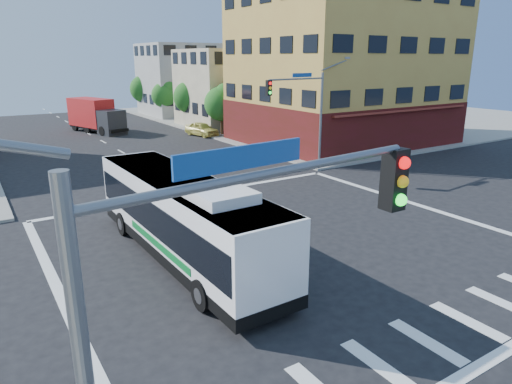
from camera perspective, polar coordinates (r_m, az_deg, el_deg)
ground at (r=20.49m, az=4.28°, el=-6.53°), size 120.00×120.00×0.00m
sidewalk_ne at (r=68.71m, az=10.26°, el=9.50°), size 50.00×50.00×0.15m
corner_building_ne at (r=45.98m, az=10.78°, el=13.50°), size 18.10×15.44×14.00m
building_east_near at (r=56.75m, az=-2.63°, el=12.85°), size 12.06×10.06×9.00m
building_east_far at (r=69.18m, az=-8.64°, el=13.72°), size 12.06×10.06×10.00m
signal_mast_ne at (r=32.98m, az=6.08°, el=11.09°), size 7.91×1.13×8.07m
signal_mast_sw at (r=5.80m, az=-3.86°, el=-14.47°), size 7.91×1.01×8.07m
street_tree_a at (r=49.08m, az=-4.22°, el=11.20°), size 3.60×3.60×5.53m
street_tree_b at (r=56.20m, az=-8.22°, el=11.89°), size 3.80×3.80×5.79m
street_tree_c at (r=63.56m, az=-11.30°, el=11.98°), size 3.40×3.40×5.29m
street_tree_d at (r=71.02m, az=-13.78°, el=12.60°), size 4.00×4.00×6.03m
transit_bus at (r=18.62m, az=-9.07°, el=-3.09°), size 2.97×12.61×3.72m
box_truck at (r=54.45m, az=-19.35°, el=8.93°), size 4.76×8.49×3.67m
parked_car at (r=49.43m, az=-6.81°, el=7.83°), size 2.61×4.56×1.46m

